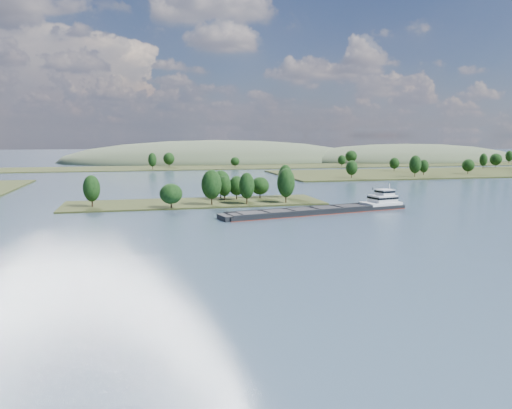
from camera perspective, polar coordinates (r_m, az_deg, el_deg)
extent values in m
plane|color=#374E5F|center=(138.23, -4.16, -3.18)|extent=(1800.00, 1800.00, 0.00)
cube|color=#2A3216|center=(196.94, -6.95, 0.09)|extent=(100.00, 30.00, 1.20)
cylinder|color=black|center=(190.79, -1.06, 0.68)|extent=(0.50, 0.50, 3.93)
ellipsoid|color=black|center=(190.23, -1.06, 2.17)|extent=(6.03, 6.03, 10.11)
cylinder|color=black|center=(207.92, -4.05, 1.24)|extent=(0.50, 0.50, 3.84)
ellipsoid|color=black|center=(207.41, -4.06, 2.58)|extent=(8.08, 8.08, 9.87)
cylinder|color=black|center=(188.80, -5.08, 0.64)|extent=(0.50, 0.50, 4.35)
ellipsoid|color=black|center=(188.18, -5.10, 2.31)|extent=(7.73, 7.73, 11.19)
cylinder|color=black|center=(201.73, -3.61, 0.96)|extent=(0.50, 0.50, 3.23)
ellipsoid|color=black|center=(201.28, -3.62, 2.11)|extent=(5.49, 5.49, 8.30)
cylinder|color=black|center=(182.60, -9.66, 0.08)|extent=(0.50, 0.50, 2.89)
ellipsoid|color=black|center=(182.15, -9.69, 1.23)|extent=(8.26, 8.26, 7.44)
cylinder|color=black|center=(192.40, -18.22, 0.33)|extent=(0.50, 0.50, 3.82)
ellipsoid|color=black|center=(191.86, -18.28, 1.77)|extent=(6.18, 6.18, 9.83)
cylinder|color=black|center=(203.84, -2.23, 1.03)|extent=(0.50, 0.50, 3.18)
ellipsoid|color=black|center=(203.40, -2.23, 2.16)|extent=(6.36, 6.36, 8.17)
cylinder|color=black|center=(211.41, 3.35, 1.45)|extent=(0.50, 0.50, 4.52)
ellipsoid|color=black|center=(210.85, 3.36, 3.01)|extent=(6.31, 6.31, 11.63)
cylinder|color=black|center=(193.86, 3.43, 0.85)|extent=(0.50, 0.50, 4.40)
ellipsoid|color=black|center=(193.26, 3.45, 2.50)|extent=(6.99, 6.99, 11.33)
cylinder|color=black|center=(208.40, 0.46, 1.15)|extent=(0.50, 0.50, 2.90)
ellipsoid|color=black|center=(208.01, 0.46, 2.15)|extent=(7.74, 7.74, 7.45)
cube|color=#2A3216|center=(403.09, 25.37, 3.35)|extent=(320.00, 90.00, 1.60)
cylinder|color=black|center=(311.29, 10.86, 3.33)|extent=(0.50, 0.50, 3.52)
ellipsoid|color=black|center=(310.98, 10.88, 4.15)|extent=(7.21, 7.21, 9.06)
cylinder|color=black|center=(449.82, 25.69, 4.07)|extent=(0.50, 0.50, 3.74)
ellipsoid|color=black|center=(449.59, 25.73, 4.67)|extent=(9.50, 9.50, 9.62)
cylinder|color=black|center=(366.90, 23.05, 3.50)|extent=(0.50, 0.50, 3.29)
ellipsoid|color=black|center=(366.65, 23.09, 4.15)|extent=(8.22, 8.22, 8.46)
cylinder|color=black|center=(329.16, 17.70, 3.42)|extent=(0.50, 0.50, 4.43)
ellipsoid|color=black|center=(328.80, 17.74, 4.40)|extent=(7.59, 7.59, 11.39)
cylinder|color=black|center=(345.38, 18.60, 3.48)|extent=(0.50, 0.50, 3.34)
ellipsoid|color=black|center=(345.11, 18.64, 4.18)|extent=(6.16, 6.16, 8.58)
cylinder|color=black|center=(378.57, 15.51, 3.95)|extent=(0.50, 0.50, 3.25)
ellipsoid|color=black|center=(378.33, 15.54, 4.57)|extent=(7.30, 7.30, 8.36)
cylinder|color=black|center=(431.99, 24.52, 4.02)|extent=(0.50, 0.50, 3.91)
ellipsoid|color=black|center=(431.75, 24.55, 4.68)|extent=(6.12, 6.12, 10.07)
cube|color=#2A3216|center=(415.37, -10.35, 4.10)|extent=(900.00, 60.00, 1.20)
cylinder|color=black|center=(428.95, 9.77, 4.52)|extent=(0.50, 0.50, 3.17)
ellipsoid|color=black|center=(428.74, 9.79, 5.06)|extent=(6.92, 6.92, 8.15)
cylinder|color=black|center=(421.34, -9.91, 4.51)|extent=(0.50, 0.50, 3.97)
ellipsoid|color=black|center=(421.08, -9.92, 5.19)|extent=(9.26, 9.26, 10.20)
cylinder|color=black|center=(527.94, 26.93, 4.43)|extent=(0.50, 0.50, 3.93)
ellipsoid|color=black|center=(527.74, 26.97, 4.97)|extent=(6.93, 6.93, 10.12)
cylinder|color=black|center=(469.03, 10.80, 4.83)|extent=(0.50, 0.50, 4.07)
ellipsoid|color=black|center=(468.80, 10.82, 5.46)|extent=(10.94, 10.94, 10.47)
cylinder|color=black|center=(413.08, -2.41, 4.47)|extent=(0.50, 0.50, 2.76)
ellipsoid|color=black|center=(412.88, -2.41, 4.96)|extent=(7.48, 7.48, 7.09)
cylinder|color=black|center=(395.25, -11.74, 4.26)|extent=(0.50, 0.50, 4.19)
ellipsoid|color=black|center=(394.97, -11.76, 5.04)|extent=(6.55, 6.55, 10.77)
ellipsoid|color=#445238|center=(560.46, 16.91, 4.83)|extent=(260.00, 140.00, 36.00)
ellipsoid|color=#445238|center=(521.06, -4.32, 4.94)|extent=(320.00, 160.00, 44.00)
cube|color=black|center=(173.06, 7.17, -0.84)|extent=(68.95, 22.32, 1.89)
cube|color=maroon|center=(173.11, 7.17, -0.97)|extent=(69.15, 22.53, 0.21)
cube|color=black|center=(172.96, 4.51, -0.40)|extent=(52.15, 11.13, 0.69)
cube|color=black|center=(165.78, 5.94, -0.78)|extent=(52.15, 11.13, 0.69)
cube|color=black|center=(169.37, 5.21, -0.63)|extent=(51.97, 18.00, 0.26)
cube|color=black|center=(160.75, -0.61, -0.97)|extent=(8.99, 8.46, 0.30)
cube|color=black|center=(164.83, 2.38, -0.75)|extent=(8.99, 8.46, 0.30)
cube|color=black|center=(169.33, 5.21, -0.55)|extent=(8.99, 8.46, 0.30)
cube|color=black|center=(174.23, 7.90, -0.35)|extent=(8.99, 8.46, 0.30)
cube|color=black|center=(179.50, 10.43, -0.17)|extent=(8.99, 8.46, 0.30)
cube|color=black|center=(157.45, -3.60, -1.53)|extent=(4.09, 8.08, 1.72)
cylinder|color=black|center=(157.57, -3.31, -1.08)|extent=(0.24, 0.24, 1.89)
cube|color=silver|center=(188.25, 14.05, 0.14)|extent=(15.11, 10.85, 1.03)
cube|color=silver|center=(188.58, 14.27, 0.67)|extent=(9.79, 8.46, 2.57)
cube|color=black|center=(188.54, 14.27, 0.77)|extent=(10.00, 8.66, 0.77)
cube|color=silver|center=(188.86, 14.50, 1.35)|extent=(6.08, 6.08, 1.89)
cube|color=black|center=(188.83, 14.50, 1.46)|extent=(6.29, 6.29, 0.69)
cube|color=silver|center=(188.75, 14.51, 1.66)|extent=(6.49, 6.49, 0.17)
cylinder|color=silver|center=(190.02, 15.02, 2.00)|extent=(0.20, 0.20, 2.23)
cylinder|color=black|center=(188.58, 13.21, 1.75)|extent=(0.51, 0.51, 1.03)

